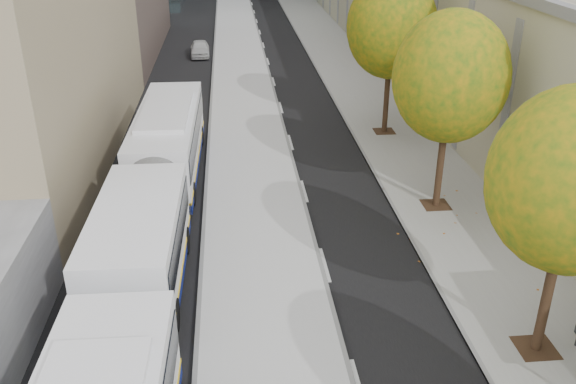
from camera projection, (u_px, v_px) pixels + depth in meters
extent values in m
cube|color=silver|center=(245.00, 113.00, 36.29)|extent=(4.25, 150.00, 0.15)
cube|color=gray|center=(377.00, 109.00, 37.00)|extent=(4.75, 150.00, 0.08)
cylinder|color=black|center=(546.00, 301.00, 16.48)|extent=(0.28, 0.28, 3.24)
sphere|color=#1F5B12|center=(573.00, 181.00, 14.94)|extent=(4.20, 4.20, 4.20)
cylinder|color=black|center=(440.00, 168.00, 24.53)|extent=(0.28, 0.28, 3.38)
sphere|color=#1F5B12|center=(451.00, 77.00, 22.93)|extent=(4.40, 4.40, 4.40)
cylinder|color=black|center=(386.00, 100.00, 32.58)|extent=(0.28, 0.28, 3.51)
sphere|color=#1F5B12|center=(392.00, 27.00, 30.92)|extent=(4.60, 4.60, 4.60)
cube|color=white|center=(159.00, 179.00, 24.22)|extent=(2.90, 17.89, 2.97)
cube|color=black|center=(158.00, 166.00, 23.98)|extent=(2.94, 17.18, 1.03)
cube|color=#067A60|center=(129.00, 326.00, 16.38)|extent=(1.88, 0.09, 1.15)
imported|color=silver|center=(200.00, 49.00, 49.50)|extent=(1.62, 3.75, 1.26)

